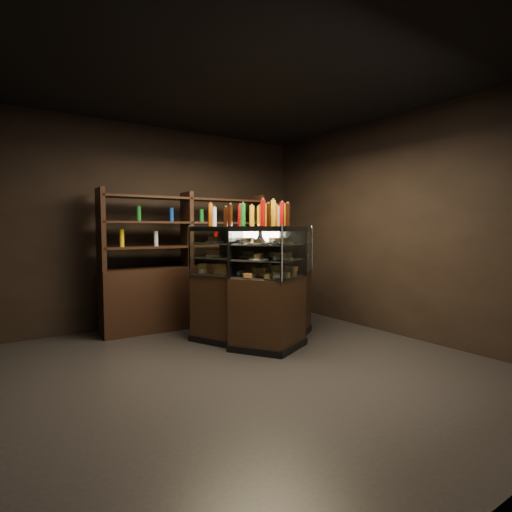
# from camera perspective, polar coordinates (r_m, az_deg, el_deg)

# --- Properties ---
(ground) EXTENTS (5.00, 5.00, 0.00)m
(ground) POSITION_cam_1_polar(r_m,az_deg,el_deg) (4.32, -1.93, -15.85)
(ground) COLOR black
(ground) RESTS_ON ground
(room_shell) EXTENTS (5.02, 5.02, 3.01)m
(room_shell) POSITION_cam_1_polar(r_m,az_deg,el_deg) (4.09, -2.00, 10.65)
(room_shell) COLOR black
(room_shell) RESTS_ON ground
(display_case) EXTENTS (1.70, 1.54, 1.50)m
(display_case) POSITION_cam_1_polar(r_m,az_deg,el_deg) (5.17, 0.64, -6.79)
(display_case) COLOR black
(display_case) RESTS_ON ground
(food_display) EXTENTS (1.27, 1.23, 0.46)m
(food_display) POSITION_cam_1_polar(r_m,az_deg,el_deg) (5.09, 0.66, 0.10)
(food_display) COLOR #C58E46
(food_display) RESTS_ON display_case
(bottles_top) EXTENTS (1.10, 1.08, 0.30)m
(bottles_top) POSITION_cam_1_polar(r_m,az_deg,el_deg) (5.09, 0.64, 5.85)
(bottles_top) COLOR black
(bottles_top) RESTS_ON display_case
(potted_conifer) EXTENTS (0.34, 0.34, 0.73)m
(potted_conifer) POSITION_cam_1_polar(r_m,az_deg,el_deg) (5.97, 0.94, -6.14)
(potted_conifer) COLOR black
(potted_conifer) RESTS_ON ground
(back_shelving) EXTENTS (2.51, 0.51, 2.00)m
(back_shelving) POSITION_cam_1_polar(r_m,az_deg,el_deg) (6.09, -9.73, -4.21)
(back_shelving) COLOR black
(back_shelving) RESTS_ON ground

